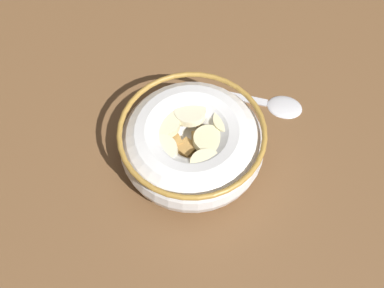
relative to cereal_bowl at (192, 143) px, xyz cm
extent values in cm
cube|color=brown|center=(0.01, 0.00, -4.19)|extent=(110.28, 110.28, 2.00)
cylinder|color=white|center=(0.01, 0.00, -2.89)|extent=(8.83, 8.83, 0.60)
torus|color=white|center=(0.01, 0.00, -0.25)|extent=(16.05, 16.05, 5.87)
torus|color=#B28438|center=(0.01, 0.00, 2.38)|extent=(16.17, 16.17, 0.60)
cylinder|color=white|center=(0.01, 0.00, -0.04)|extent=(12.53, 12.53, 0.40)
cube|color=#B78947|center=(1.07, 5.11, 0.55)|extent=(2.28, 2.27, 0.87)
cube|color=#AD7F42|center=(-1.02, 0.63, 0.70)|extent=(2.68, 2.67, 1.01)
cube|color=#AD7F42|center=(2.85, 4.11, 0.49)|extent=(2.40, 2.36, 0.97)
cube|color=#B78947|center=(0.51, 2.16, 0.67)|extent=(2.45, 2.40, 1.02)
cube|color=#B78947|center=(0.42, -0.89, 0.55)|extent=(2.05, 1.96, 1.10)
cube|color=#B78947|center=(2.74, 2.28, 0.67)|extent=(2.54, 2.58, 1.06)
cube|color=tan|center=(-2.88, 4.22, 0.71)|extent=(2.63, 2.63, 0.91)
cube|color=#B78947|center=(3.06, -0.91, 0.76)|extent=(2.67, 2.68, 1.08)
cube|color=#B78947|center=(1.33, -3.72, 0.54)|extent=(2.08, 1.99, 1.10)
cube|color=tan|center=(4.10, -3.25, 0.54)|extent=(2.63, 2.62, 0.92)
cube|color=#AD7F42|center=(4.75, 1.58, 0.74)|extent=(2.32, 2.29, 0.94)
cube|color=#B78947|center=(-3.19, 0.38, 0.65)|extent=(2.44, 2.47, 0.95)
cube|color=tan|center=(-2.89, -1.27, 0.64)|extent=(2.22, 2.28, 1.01)
cube|color=tan|center=(-2.12, -3.09, 0.51)|extent=(2.09, 2.16, 1.04)
cube|color=tan|center=(-0.59, -4.13, 0.67)|extent=(2.06, 1.99, 1.02)
cube|color=tan|center=(-0.86, 4.65, 0.56)|extent=(2.52, 2.56, 1.07)
cube|color=#B78947|center=(-4.21, 2.10, 0.70)|extent=(2.65, 2.65, 0.95)
cube|color=tan|center=(-4.71, -1.91, 0.61)|extent=(2.53, 2.54, 0.90)
cube|color=tan|center=(-1.23, -1.64, 0.55)|extent=(2.62, 2.59, 1.07)
cube|color=tan|center=(-4.78, -0.14, 0.72)|extent=(2.61, 2.61, 0.92)
cylinder|color=#F4EABC|center=(1.64, 2.94, 1.77)|extent=(4.50, 4.51, 1.08)
cylinder|color=#F9EFC6|center=(2.83, -0.30, 1.87)|extent=(4.37, 4.31, 1.30)
cylinder|color=beige|center=(-3.92, -1.21, 1.87)|extent=(5.03, 5.04, 1.12)
cylinder|color=beige|center=(-0.70, -1.83, 1.58)|extent=(4.92, 4.94, 1.35)
cylinder|color=#F9EFC6|center=(-1.73, 3.42, 1.80)|extent=(4.96, 5.02, 1.38)
cylinder|color=beige|center=(1.53, -4.20, 1.87)|extent=(4.74, 4.76, 1.08)
ellipsoid|color=silver|center=(6.20, -11.88, -2.79)|extent=(4.62, 5.20, 0.80)
cube|color=silver|center=(8.38, -5.53, -3.01)|extent=(3.90, 8.92, 0.36)
camera|label=1|loc=(-30.07, 2.25, 50.12)|focal=49.45mm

